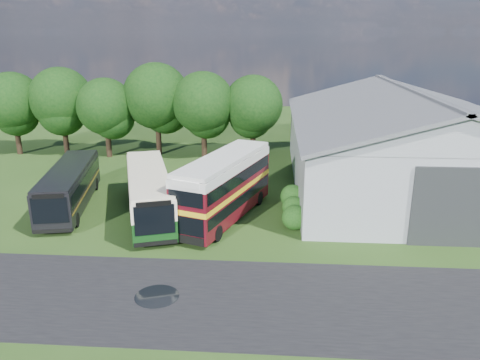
# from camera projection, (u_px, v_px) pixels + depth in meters

# --- Properties ---
(ground) EXTENTS (120.00, 120.00, 0.00)m
(ground) POSITION_uv_depth(u_px,v_px,m) (197.00, 268.00, 25.81)
(ground) COLOR #203D13
(ground) RESTS_ON ground
(asphalt_road) EXTENTS (60.00, 8.00, 0.02)m
(asphalt_road) POSITION_uv_depth(u_px,v_px,m) (248.00, 300.00, 22.76)
(asphalt_road) COLOR black
(asphalt_road) RESTS_ON ground
(puddle) EXTENTS (2.20, 2.20, 0.01)m
(puddle) POSITION_uv_depth(u_px,v_px,m) (157.00, 297.00, 23.06)
(puddle) COLOR black
(puddle) RESTS_ON ground
(storage_shed) EXTENTS (18.80, 24.80, 8.15)m
(storage_shed) POSITION_uv_depth(u_px,v_px,m) (405.00, 137.00, 38.74)
(storage_shed) COLOR gray
(storage_shed) RESTS_ON ground
(tree_far_left) EXTENTS (6.12, 6.12, 8.64)m
(tree_far_left) POSITION_uv_depth(u_px,v_px,m) (13.00, 102.00, 48.52)
(tree_far_left) COLOR black
(tree_far_left) RESTS_ON ground
(tree_left_a) EXTENTS (6.46, 6.46, 9.12)m
(tree_left_a) POSITION_uv_depth(u_px,v_px,m) (61.00, 99.00, 48.56)
(tree_left_a) COLOR black
(tree_left_a) RESTS_ON ground
(tree_left_b) EXTENTS (5.78, 5.78, 8.16)m
(tree_left_b) POSITION_uv_depth(u_px,v_px,m) (105.00, 107.00, 47.46)
(tree_left_b) COLOR black
(tree_left_b) RESTS_ON ground
(tree_mid) EXTENTS (6.80, 6.80, 9.60)m
(tree_mid) POSITION_uv_depth(u_px,v_px,m) (156.00, 96.00, 48.08)
(tree_mid) COLOR black
(tree_mid) RESTS_ON ground
(tree_right_a) EXTENTS (6.26, 6.26, 8.83)m
(tree_right_a) POSITION_uv_depth(u_px,v_px,m) (203.00, 103.00, 46.94)
(tree_right_a) COLOR black
(tree_right_a) RESTS_ON ground
(tree_right_b) EXTENTS (5.98, 5.98, 8.45)m
(tree_right_b) POSITION_uv_depth(u_px,v_px,m) (253.00, 105.00, 47.43)
(tree_right_b) COLOR black
(tree_right_b) RESTS_ON ground
(shrub_front) EXTENTS (1.70, 1.70, 1.70)m
(shrub_front) POSITION_uv_depth(u_px,v_px,m) (294.00, 228.00, 31.14)
(shrub_front) COLOR #194714
(shrub_front) RESTS_ON ground
(shrub_mid) EXTENTS (1.60, 1.60, 1.60)m
(shrub_mid) POSITION_uv_depth(u_px,v_px,m) (293.00, 217.00, 33.04)
(shrub_mid) COLOR #194714
(shrub_mid) RESTS_ON ground
(shrub_back) EXTENTS (1.80, 1.80, 1.80)m
(shrub_back) POSITION_uv_depth(u_px,v_px,m) (292.00, 207.00, 34.95)
(shrub_back) COLOR #194714
(shrub_back) RESTS_ON ground
(bus_green_single) EXTENTS (6.26, 12.11, 3.26)m
(bus_green_single) POSITION_uv_depth(u_px,v_px,m) (149.00, 192.00, 32.85)
(bus_green_single) COLOR black
(bus_green_single) RESTS_ON ground
(bus_maroon_double) EXTENTS (6.03, 10.76, 4.50)m
(bus_maroon_double) POSITION_uv_depth(u_px,v_px,m) (224.00, 188.00, 32.08)
(bus_maroon_double) COLOR black
(bus_maroon_double) RESTS_ON ground
(bus_dark_single) EXTENTS (4.66, 11.33, 3.05)m
(bus_dark_single) POSITION_uv_depth(u_px,v_px,m) (70.00, 186.00, 34.40)
(bus_dark_single) COLOR black
(bus_dark_single) RESTS_ON ground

